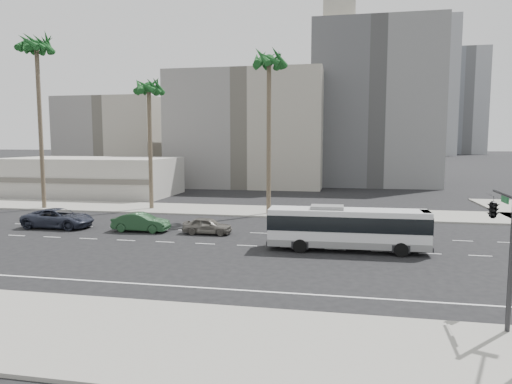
% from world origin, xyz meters
% --- Properties ---
extents(ground, '(700.00, 700.00, 0.00)m').
position_xyz_m(ground, '(0.00, 0.00, 0.00)').
color(ground, black).
rests_on(ground, ground).
extents(sidewalk_north, '(120.00, 7.00, 0.15)m').
position_xyz_m(sidewalk_north, '(0.00, 15.50, 0.07)').
color(sidewalk_north, gray).
rests_on(sidewalk_north, ground).
extents(sidewalk_south, '(120.00, 7.00, 0.15)m').
position_xyz_m(sidewalk_south, '(0.00, -15.50, 0.07)').
color(sidewalk_south, gray).
rests_on(sidewalk_south, ground).
extents(commercial_low, '(22.00, 12.16, 5.00)m').
position_xyz_m(commercial_low, '(-30.00, 25.99, 2.50)').
color(commercial_low, '#B0AAA1').
rests_on(commercial_low, ground).
extents(midrise_beige_west, '(24.00, 18.00, 18.00)m').
position_xyz_m(midrise_beige_west, '(-12.00, 45.00, 9.00)').
color(midrise_beige_west, gray).
rests_on(midrise_beige_west, ground).
extents(midrise_gray_center, '(20.00, 20.00, 26.00)m').
position_xyz_m(midrise_gray_center, '(8.00, 52.00, 13.00)').
color(midrise_gray_center, '#57575A').
rests_on(midrise_gray_center, ground).
extents(midrise_beige_far, '(18.00, 16.00, 15.00)m').
position_xyz_m(midrise_beige_far, '(-38.00, 50.00, 7.50)').
color(midrise_beige_far, gray).
rests_on(midrise_beige_far, ground).
extents(civic_tower, '(42.00, 42.00, 129.00)m').
position_xyz_m(civic_tower, '(-2.00, 250.00, 38.83)').
color(civic_tower, beige).
rests_on(civic_tower, ground).
extents(highrise_right, '(26.00, 26.00, 70.00)m').
position_xyz_m(highrise_right, '(45.00, 230.00, 35.00)').
color(highrise_right, slate).
rests_on(highrise_right, ground).
extents(highrise_far, '(22.00, 22.00, 60.00)m').
position_xyz_m(highrise_far, '(70.00, 260.00, 30.00)').
color(highrise_far, slate).
rests_on(highrise_far, ground).
extents(city_bus, '(10.38, 2.54, 2.97)m').
position_xyz_m(city_bus, '(3.77, -0.15, 1.56)').
color(city_bus, silver).
rests_on(city_bus, ground).
extents(car_a, '(1.58, 3.83, 1.30)m').
position_xyz_m(car_a, '(-6.89, 3.44, 0.65)').
color(car_a, '#68645B').
rests_on(car_a, ground).
extents(car_b, '(1.60, 4.52, 1.49)m').
position_xyz_m(car_b, '(-12.39, 3.39, 0.74)').
color(car_b, '#1C3E23').
rests_on(car_b, ground).
extents(car_c, '(2.71, 5.81, 1.61)m').
position_xyz_m(car_c, '(-19.83, 3.60, 0.81)').
color(car_c, '#272C3A').
rests_on(car_c, ground).
extents(traffic_signal, '(2.39, 3.15, 5.21)m').
position_xyz_m(traffic_signal, '(9.68, -10.19, 4.35)').
color(traffic_signal, '#262628').
rests_on(traffic_signal, ground).
extents(palm_near, '(4.76, 4.76, 16.03)m').
position_xyz_m(palm_near, '(-3.79, 13.78, 14.53)').
color(palm_near, brown).
rests_on(palm_near, ground).
extents(palm_mid, '(4.46, 4.46, 13.82)m').
position_xyz_m(palm_mid, '(-16.50, 14.82, 12.43)').
color(palm_mid, brown).
rests_on(palm_mid, ground).
extents(palm_far, '(5.34, 5.34, 18.33)m').
position_xyz_m(palm_far, '(-27.91, 13.02, 16.65)').
color(palm_far, brown).
rests_on(palm_far, ground).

